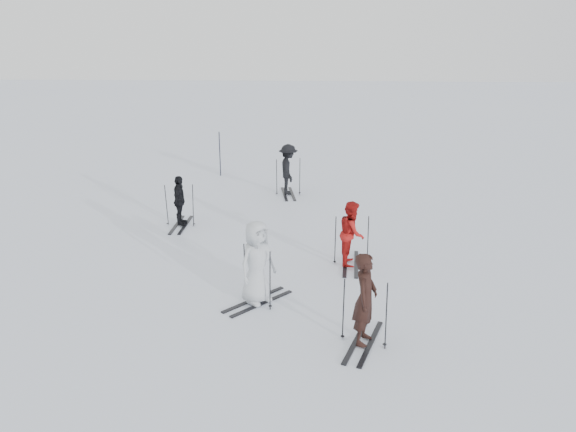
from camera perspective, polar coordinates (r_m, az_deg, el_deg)
The scene contains 12 objects.
ground at distance 14.01m, azimuth -0.22°, elevation -5.15°, with size 120.00×120.00×0.00m, color silver.
skier_near_dark at distance 10.43m, azimuth 7.84°, elevation -8.47°, with size 0.64×0.42×1.76m, color black.
skier_red at distance 13.94m, azimuth 6.50°, elevation -1.83°, with size 0.78×0.61×1.61m, color #A01412.
skier_grey at distance 11.87m, azimuth -3.17°, elevation -4.83°, with size 0.88×0.57×1.81m, color #B6BCC1.
skier_uphill_left at distance 17.06m, azimuth -10.96°, elevation 1.45°, with size 0.88×0.37×1.50m, color black.
skier_uphill_far at distance 20.07m, azimuth 0.03°, elevation 4.69°, with size 1.16×0.67×1.80m, color black.
skis_near_dark at distance 10.53m, azimuth 7.79°, elevation -9.57°, with size 0.95×1.80×1.31m, color black, non-canonical shape.
skis_red at distance 13.99m, azimuth 6.48°, elevation -2.41°, with size 0.95×1.80×1.31m, color black, non-canonical shape.
skis_grey at distance 11.97m, azimuth -3.15°, elevation -5.93°, with size 0.95×1.79×1.30m, color black, non-canonical shape.
skis_uphill_left at distance 17.09m, azimuth -10.94°, elevation 1.15°, with size 0.95×1.80×1.31m, color black, non-canonical shape.
skis_uphill_far at distance 20.12m, azimuth 0.03°, elevation 4.08°, with size 0.99×1.86×1.36m, color black, non-canonical shape.
piste_marker at distance 23.02m, azimuth -6.94°, elevation 6.27°, with size 0.04×0.04×1.80m, color black.
Camera 1 is at (0.75, -12.87, 5.48)m, focal length 35.00 mm.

